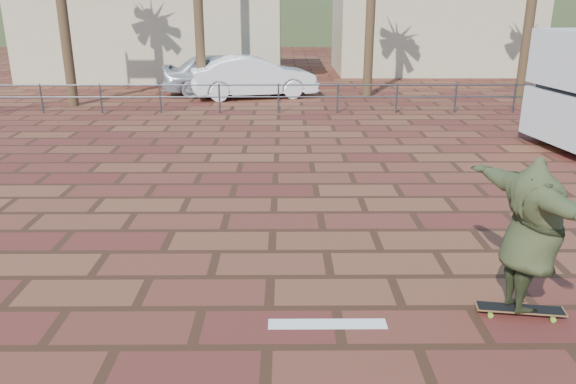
% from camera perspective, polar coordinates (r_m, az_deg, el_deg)
% --- Properties ---
extents(ground, '(120.00, 120.00, 0.00)m').
position_cam_1_polar(ground, '(7.86, -1.78, -8.63)').
color(ground, brown).
rests_on(ground, ground).
extents(paint_stripe, '(1.40, 0.22, 0.01)m').
position_cam_1_polar(paint_stripe, '(6.83, 4.02, -13.22)').
color(paint_stripe, white).
rests_on(paint_stripe, ground).
extents(guardrail, '(24.06, 0.06, 1.00)m').
position_cam_1_polar(guardrail, '(19.20, -0.97, 10.02)').
color(guardrail, '#47494F').
rests_on(guardrail, ground).
extents(building_west, '(12.60, 7.60, 4.50)m').
position_cam_1_polar(building_west, '(29.65, -12.93, 15.80)').
color(building_west, beige).
rests_on(building_west, ground).
extents(building_east, '(10.60, 6.60, 5.00)m').
position_cam_1_polar(building_east, '(31.95, 14.35, 16.34)').
color(building_east, beige).
rests_on(building_east, ground).
extents(hill_front, '(70.00, 18.00, 6.00)m').
position_cam_1_polar(hill_front, '(56.97, -0.60, 18.22)').
color(hill_front, '#384C28').
rests_on(hill_front, ground).
extents(longboard, '(1.06, 0.38, 0.10)m').
position_cam_1_polar(longboard, '(7.49, 22.51, -10.94)').
color(longboard, olive).
rests_on(longboard, ground).
extents(skateboarder, '(1.16, 2.42, 1.90)m').
position_cam_1_polar(skateboarder, '(7.08, 23.48, -4.09)').
color(skateboarder, '#373E21').
rests_on(skateboarder, longboard).
extents(car_silver, '(5.08, 2.42, 1.68)m').
position_cam_1_polar(car_silver, '(23.26, -6.45, 11.85)').
color(car_silver, '#A7A8AE').
rests_on(car_silver, ground).
extents(car_white, '(5.14, 2.77, 1.61)m').
position_cam_1_polar(car_white, '(22.46, -3.50, 11.60)').
color(car_white, white).
rests_on(car_white, ground).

